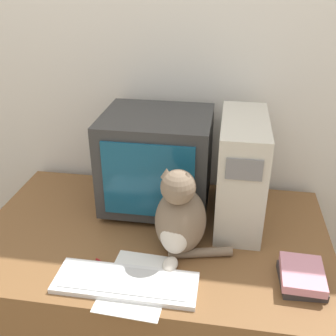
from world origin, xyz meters
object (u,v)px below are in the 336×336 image
(keyboard, at_px, (126,282))
(cat, at_px, (180,218))
(computer_tower, at_px, (241,171))
(crt_monitor, at_px, (157,161))
(pen, at_px, (110,268))
(book_stack, at_px, (302,277))

(keyboard, relative_size, cat, 1.36)
(computer_tower, relative_size, keyboard, 0.91)
(keyboard, bearing_deg, computer_tower, 51.74)
(crt_monitor, distance_m, pen, 0.49)
(crt_monitor, relative_size, book_stack, 2.47)
(keyboard, bearing_deg, cat, 53.04)
(book_stack, relative_size, pen, 1.44)
(computer_tower, bearing_deg, book_stack, -59.44)
(computer_tower, height_order, keyboard, computer_tower)
(computer_tower, bearing_deg, pen, -138.18)
(cat, height_order, pen, cat)
(book_stack, bearing_deg, crt_monitor, 144.12)
(crt_monitor, bearing_deg, book_stack, -35.88)
(pen, bearing_deg, crt_monitor, 78.21)
(computer_tower, relative_size, pen, 3.53)
(computer_tower, height_order, cat, computer_tower)
(book_stack, xyz_separation_m, pen, (-0.64, -0.03, -0.02))
(computer_tower, height_order, pen, computer_tower)
(computer_tower, xyz_separation_m, book_stack, (0.21, -0.36, -0.19))
(cat, xyz_separation_m, pen, (-0.23, -0.14, -0.14))
(cat, bearing_deg, book_stack, -4.34)
(computer_tower, distance_m, book_stack, 0.45)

